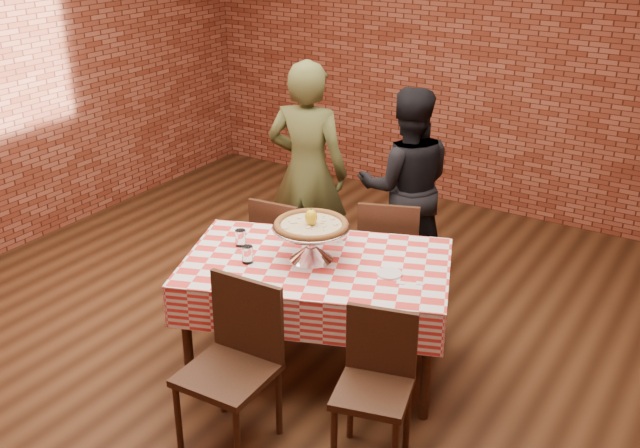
% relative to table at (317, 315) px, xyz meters
% --- Properties ---
extents(ground, '(6.00, 6.00, 0.00)m').
position_rel_table_xyz_m(ground, '(-0.39, 0.10, -0.38)').
color(ground, black).
rests_on(ground, ground).
extents(back_wall, '(5.50, 0.00, 5.50)m').
position_rel_table_xyz_m(back_wall, '(-0.39, 3.10, 1.08)').
color(back_wall, maroon).
rests_on(back_wall, ground).
extents(table, '(1.82, 1.46, 0.75)m').
position_rel_table_xyz_m(table, '(0.00, 0.00, 0.00)').
color(table, '#381E13').
rests_on(table, ground).
extents(tablecloth, '(1.87, 1.50, 0.27)m').
position_rel_table_xyz_m(tablecloth, '(0.00, 0.00, 0.25)').
color(tablecloth, red).
rests_on(tablecloth, table).
extents(pizza_stand, '(0.49, 0.49, 0.21)m').
position_rel_table_xyz_m(pizza_stand, '(-0.05, 0.01, 0.49)').
color(pizza_stand, silver).
rests_on(pizza_stand, tablecloth).
extents(pizza, '(0.46, 0.46, 0.03)m').
position_rel_table_xyz_m(pizza, '(-0.05, 0.01, 0.60)').
color(pizza, beige).
rests_on(pizza, pizza_stand).
extents(lemon, '(0.08, 0.08, 0.10)m').
position_rel_table_xyz_m(lemon, '(-0.05, 0.01, 0.66)').
color(lemon, yellow).
rests_on(lemon, pizza).
extents(water_glass_left, '(0.09, 0.09, 0.11)m').
position_rel_table_xyz_m(water_glass_left, '(-0.34, -0.24, 0.44)').
color(water_glass_left, white).
rests_on(water_glass_left, tablecloth).
extents(water_glass_right, '(0.09, 0.09, 0.11)m').
position_rel_table_xyz_m(water_glass_right, '(-0.52, -0.07, 0.44)').
color(water_glass_right, white).
rests_on(water_glass_right, tablecloth).
extents(side_plate, '(0.19, 0.19, 0.01)m').
position_rel_table_xyz_m(side_plate, '(0.45, 0.08, 0.39)').
color(side_plate, white).
rests_on(side_plate, tablecloth).
extents(sweetener_packet_a, '(0.06, 0.05, 0.00)m').
position_rel_table_xyz_m(sweetener_packet_a, '(0.56, 0.02, 0.39)').
color(sweetener_packet_a, white).
rests_on(sweetener_packet_a, tablecloth).
extents(sweetener_packet_b, '(0.06, 0.05, 0.00)m').
position_rel_table_xyz_m(sweetener_packet_b, '(0.66, 0.08, 0.39)').
color(sweetener_packet_b, white).
rests_on(sweetener_packet_b, tablecloth).
extents(condiment_caddy, '(0.11, 0.09, 0.14)m').
position_rel_table_xyz_m(condiment_caddy, '(-0.06, 0.33, 0.45)').
color(condiment_caddy, silver).
rests_on(condiment_caddy, tablecloth).
extents(chair_near_left, '(0.47, 0.47, 0.93)m').
position_rel_table_xyz_m(chair_near_left, '(-0.01, -0.87, 0.09)').
color(chair_near_left, '#381E13').
rests_on(chair_near_left, ground).
extents(chair_near_right, '(0.46, 0.46, 0.86)m').
position_rel_table_xyz_m(chair_near_right, '(0.72, -0.60, 0.05)').
color(chair_near_right, '#381E13').
rests_on(chair_near_right, ground).
extents(chair_far_left, '(0.42, 0.42, 0.86)m').
position_rel_table_xyz_m(chair_far_left, '(-0.64, 0.59, 0.05)').
color(chair_far_left, '#381E13').
rests_on(chair_far_left, ground).
extents(chair_far_right, '(0.54, 0.54, 0.90)m').
position_rel_table_xyz_m(chair_far_right, '(0.05, 0.90, 0.07)').
color(chair_far_right, '#381E13').
rests_on(chair_far_right, ground).
extents(diner_olive, '(0.70, 0.54, 1.72)m').
position_rel_table_xyz_m(diner_olive, '(-0.75, 1.05, 0.49)').
color(diner_olive, '#444723').
rests_on(diner_olive, ground).
extents(diner_black, '(0.94, 0.88, 1.53)m').
position_rel_table_xyz_m(diner_black, '(-0.09, 1.41, 0.39)').
color(diner_black, black).
rests_on(diner_black, ground).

